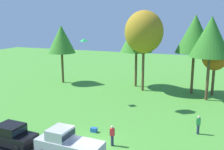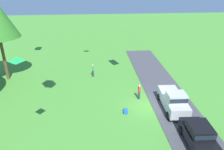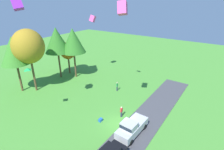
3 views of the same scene
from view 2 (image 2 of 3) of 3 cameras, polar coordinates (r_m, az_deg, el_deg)
name	(u,v)px [view 2 (image 2 of 3)]	position (r m, az deg, el deg)	size (l,w,h in m)	color
ground_plane	(150,106)	(23.01, 9.81, -7.97)	(120.00, 120.00, 0.00)	#478E33
pavement_strip	(172,105)	(23.69, 15.50, -7.46)	(36.00, 4.40, 0.06)	#424247
car_sedan_far_end	(199,135)	(18.66, 21.84, -14.36)	(4.48, 2.12, 1.84)	black
car_pickup_by_flagpole	(174,100)	(22.35, 15.80, -6.35)	(5.07, 2.20, 2.14)	#B7B7BC
person_on_lawn	(139,92)	(23.63, 7.11, -4.40)	(0.36, 0.24, 1.71)	#2D334C
person_beside_suv	(93,71)	(28.77, -5.00, 1.18)	(0.36, 0.24, 1.71)	#2D334C
cooler_box	(126,111)	(21.56, 3.55, -9.42)	(0.56, 0.40, 0.40)	blue
kite_diamond_high_right	(17,59)	(14.44, -23.66, 3.89)	(0.74, 0.83, 0.30)	green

